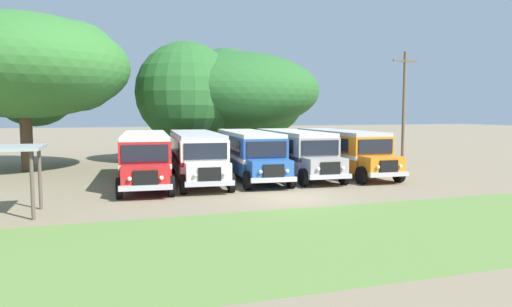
{
  "coord_description": "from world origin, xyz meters",
  "views": [
    {
      "loc": [
        -8.18,
        -19.67,
        4.02
      ],
      "look_at": [
        0.0,
        5.76,
        1.6
      ],
      "focal_mm": 31.98,
      "sensor_mm": 36.0,
      "label": 1
    }
  ],
  "objects_px": {
    "broad_shade_tree": "(229,92)",
    "secondary_tree": "(16,67)",
    "parked_bus_slot_0": "(145,155)",
    "parked_bus_slot_3": "(294,150)",
    "parked_bus_slot_1": "(196,153)",
    "parked_bus_slot_2": "(249,151)",
    "utility_pole": "(404,109)",
    "parked_bus_slot_4": "(341,149)"
  },
  "relations": [
    {
      "from": "broad_shade_tree",
      "to": "secondary_tree",
      "type": "xyz_separation_m",
      "value": [
        -15.88,
        -3.95,
        1.26
      ]
    },
    {
      "from": "parked_bus_slot_0",
      "to": "parked_bus_slot_3",
      "type": "bearing_deg",
      "value": 97.98
    },
    {
      "from": "parked_bus_slot_0",
      "to": "broad_shade_tree",
      "type": "relative_size",
      "value": 0.69
    },
    {
      "from": "parked_bus_slot_1",
      "to": "broad_shade_tree",
      "type": "bearing_deg",
      "value": 160.62
    },
    {
      "from": "parked_bus_slot_2",
      "to": "utility_pole",
      "type": "relative_size",
      "value": 1.38
    },
    {
      "from": "parked_bus_slot_1",
      "to": "secondary_tree",
      "type": "bearing_deg",
      "value": -121.46
    },
    {
      "from": "parked_bus_slot_2",
      "to": "parked_bus_slot_4",
      "type": "height_order",
      "value": "same"
    },
    {
      "from": "broad_shade_tree",
      "to": "utility_pole",
      "type": "xyz_separation_m",
      "value": [
        8.49,
        -12.99,
        -1.58
      ]
    },
    {
      "from": "broad_shade_tree",
      "to": "utility_pole",
      "type": "height_order",
      "value": "broad_shade_tree"
    },
    {
      "from": "parked_bus_slot_0",
      "to": "parked_bus_slot_1",
      "type": "height_order",
      "value": "same"
    },
    {
      "from": "utility_pole",
      "to": "parked_bus_slot_3",
      "type": "bearing_deg",
      "value": 166.65
    },
    {
      "from": "parked_bus_slot_2",
      "to": "parked_bus_slot_3",
      "type": "distance_m",
      "value": 3.11
    },
    {
      "from": "parked_bus_slot_4",
      "to": "secondary_tree",
      "type": "bearing_deg",
      "value": -108.44
    },
    {
      "from": "parked_bus_slot_0",
      "to": "broad_shade_tree",
      "type": "height_order",
      "value": "broad_shade_tree"
    },
    {
      "from": "parked_bus_slot_0",
      "to": "parked_bus_slot_3",
      "type": "distance_m",
      "value": 9.5
    },
    {
      "from": "parked_bus_slot_1",
      "to": "utility_pole",
      "type": "relative_size",
      "value": 1.37
    },
    {
      "from": "utility_pole",
      "to": "secondary_tree",
      "type": "bearing_deg",
      "value": 159.66
    },
    {
      "from": "parked_bus_slot_1",
      "to": "parked_bus_slot_3",
      "type": "xyz_separation_m",
      "value": [
        6.48,
        0.36,
        0.0
      ]
    },
    {
      "from": "broad_shade_tree",
      "to": "parked_bus_slot_4",
      "type": "bearing_deg",
      "value": -67.53
    },
    {
      "from": "parked_bus_slot_1",
      "to": "utility_pole",
      "type": "xyz_separation_m",
      "value": [
        13.53,
        -1.32,
        2.65
      ]
    },
    {
      "from": "parked_bus_slot_3",
      "to": "parked_bus_slot_2",
      "type": "bearing_deg",
      "value": -84.6
    },
    {
      "from": "parked_bus_slot_0",
      "to": "parked_bus_slot_4",
      "type": "bearing_deg",
      "value": 96.18
    },
    {
      "from": "utility_pole",
      "to": "parked_bus_slot_4",
      "type": "bearing_deg",
      "value": 158.2
    },
    {
      "from": "parked_bus_slot_2",
      "to": "broad_shade_tree",
      "type": "bearing_deg",
      "value": 176.05
    },
    {
      "from": "parked_bus_slot_0",
      "to": "parked_bus_slot_1",
      "type": "distance_m",
      "value": 3.01
    },
    {
      "from": "parked_bus_slot_4",
      "to": "utility_pole",
      "type": "bearing_deg",
      "value": 69.84
    },
    {
      "from": "parked_bus_slot_2",
      "to": "utility_pole",
      "type": "distance_m",
      "value": 10.61
    },
    {
      "from": "parked_bus_slot_1",
      "to": "broad_shade_tree",
      "type": "relative_size",
      "value": 0.69
    },
    {
      "from": "parked_bus_slot_4",
      "to": "broad_shade_tree",
      "type": "distance_m",
      "value": 13.14
    },
    {
      "from": "parked_bus_slot_0",
      "to": "parked_bus_slot_4",
      "type": "xyz_separation_m",
      "value": [
        12.79,
        0.45,
        0.0
      ]
    },
    {
      "from": "broad_shade_tree",
      "to": "secondary_tree",
      "type": "height_order",
      "value": "secondary_tree"
    },
    {
      "from": "parked_bus_slot_2",
      "to": "parked_bus_slot_3",
      "type": "relative_size",
      "value": 1.0
    },
    {
      "from": "parked_bus_slot_1",
      "to": "parked_bus_slot_2",
      "type": "distance_m",
      "value": 3.38
    },
    {
      "from": "parked_bus_slot_1",
      "to": "parked_bus_slot_2",
      "type": "xyz_separation_m",
      "value": [
        3.38,
        0.23,
        0.0
      ]
    },
    {
      "from": "parked_bus_slot_4",
      "to": "utility_pole",
      "type": "distance_m",
      "value": 4.82
    },
    {
      "from": "secondary_tree",
      "to": "utility_pole",
      "type": "height_order",
      "value": "secondary_tree"
    },
    {
      "from": "parked_bus_slot_4",
      "to": "secondary_tree",
      "type": "distance_m",
      "value": 22.65
    },
    {
      "from": "broad_shade_tree",
      "to": "utility_pole",
      "type": "relative_size",
      "value": 1.99
    },
    {
      "from": "parked_bus_slot_0",
      "to": "parked_bus_slot_4",
      "type": "relative_size",
      "value": 1.01
    },
    {
      "from": "utility_pole",
      "to": "parked_bus_slot_1",
      "type": "bearing_deg",
      "value": 174.44
    },
    {
      "from": "utility_pole",
      "to": "parked_bus_slot_0",
      "type": "bearing_deg",
      "value": 176.4
    },
    {
      "from": "parked_bus_slot_0",
      "to": "parked_bus_slot_2",
      "type": "distance_m",
      "value": 6.39
    }
  ]
}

